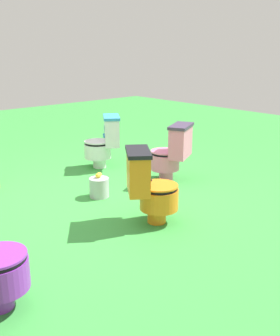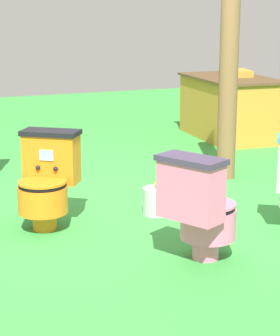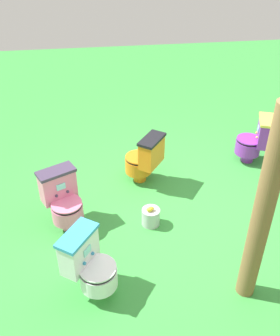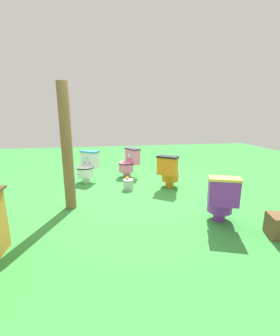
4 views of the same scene
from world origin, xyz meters
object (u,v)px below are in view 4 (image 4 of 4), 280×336
toilet_pink (129,162)px  wooden_post (67,148)px  toilet_white (87,166)px  lemon_bucket (128,184)px  small_crate (280,226)px  toilet_orange (169,171)px  toilet_purple (221,199)px

toilet_pink → wooden_post: size_ratio=0.35×
wooden_post → toilet_white: bearing=-7.9°
lemon_bucket → small_crate: bearing=-142.3°
wooden_post → lemon_bucket: wooden_post is taller
toilet_pink → toilet_orange: same height
toilet_pink → toilet_white: same height
toilet_orange → wooden_post: wooden_post is taller
toilet_pink → lemon_bucket: toilet_pink is taller
toilet_purple → toilet_pink: bearing=130.2°
lemon_bucket → wooden_post: bearing=125.8°
wooden_post → lemon_bucket: size_ratio=7.51×
toilet_orange → lemon_bucket: size_ratio=2.63×
toilet_pink → toilet_white: 1.07m
toilet_white → small_crate: toilet_white is taller
toilet_orange → lemon_bucket: toilet_orange is taller
toilet_white → wooden_post: size_ratio=0.35×
toilet_white → small_crate: (-2.98, -2.62, -0.22)m
toilet_purple → lemon_bucket: 2.11m
toilet_pink → lemon_bucket: 1.06m
wooden_post → toilet_purple: bearing=-112.7°
toilet_purple → toilet_white: size_ratio=1.00×
toilet_purple → toilet_orange: same height
toilet_purple → small_crate: size_ratio=2.42×
toilet_pink → toilet_white: bearing=78.9°
toilet_pink → small_crate: (-3.27, -1.59, -0.22)m
wooden_post → small_crate: (-1.46, -2.83, -0.89)m
toilet_purple → lemon_bucket: size_ratio=2.63×
wooden_post → lemon_bucket: (0.79, -1.09, -0.92)m
toilet_purple → toilet_orange: (1.69, 0.28, 0.00)m
toilet_purple → toilet_pink: 2.94m
toilet_orange → toilet_pink: bearing=160.8°
toilet_purple → lemon_bucket: bearing=143.8°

